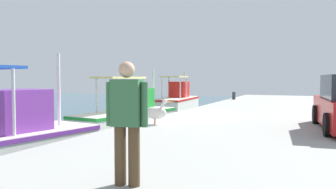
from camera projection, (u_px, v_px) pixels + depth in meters
quay_pier at (298, 132)px, 11.82m from camera, size 36.00×10.00×0.80m
fishing_boat_third at (128, 115)px, 15.09m from camera, size 5.82×2.55×2.66m
fishing_boat_fourth at (177, 101)px, 23.00m from camera, size 5.27×2.17×2.78m
pelican at (156, 112)px, 10.80m from camera, size 0.49×0.97×0.82m
fisherman_standing at (127, 118)px, 4.59m from camera, size 0.30×0.60×1.69m
mooring_bollard_second at (234, 96)px, 23.53m from camera, size 0.23×0.23×0.53m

